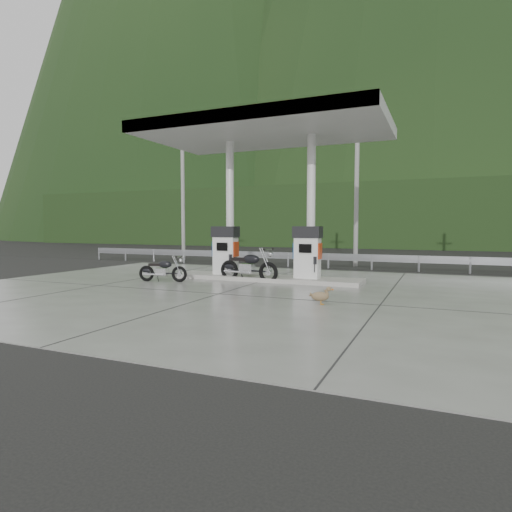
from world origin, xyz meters
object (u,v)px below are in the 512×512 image
at_px(duck, 320,297).
at_px(motorcycle_left, 163,270).
at_px(gas_pump_right, 307,252).
at_px(motorcycle_right, 248,267).
at_px(gas_pump_left, 225,250).

bearing_deg(duck, motorcycle_left, 143.94).
bearing_deg(gas_pump_right, duck, -69.25).
relative_size(gas_pump_right, motorcycle_right, 0.83).
relative_size(gas_pump_left, motorcycle_right, 0.83).
distance_m(gas_pump_right, duck, 4.33).
bearing_deg(gas_pump_left, motorcycle_right, -23.67).
distance_m(gas_pump_right, motorcycle_right, 2.15).
bearing_deg(motorcycle_left, motorcycle_right, 12.78).
height_order(motorcycle_left, motorcycle_right, motorcycle_right).
height_order(gas_pump_right, duck, gas_pump_right).
bearing_deg(motorcycle_right, gas_pump_right, 20.75).
xyz_separation_m(gas_pump_left, duck, (4.70, -3.97, -0.86)).
bearing_deg(motorcycle_right, duck, -38.07).
bearing_deg(gas_pump_right, gas_pump_left, 180.00).
relative_size(gas_pump_left, duck, 3.36).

